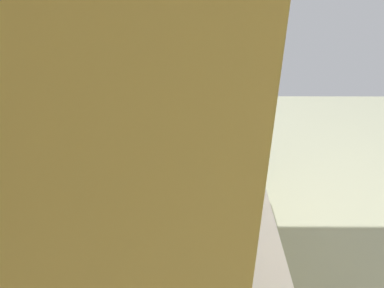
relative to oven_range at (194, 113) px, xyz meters
The scene contains 8 objects.
ground_plane 1.90m from the oven_range, 141.39° to the right, with size 5.85×5.85×0.00m, color gray.
wall_back 1.74m from the oven_range, 165.68° to the left, with size 3.77×0.12×2.75m, color beige.
counter_run 1.78m from the oven_range, behind, with size 2.97×0.66×0.89m.
window_back_wall 2.69m from the oven_range, behind, with size 0.43×0.02×0.64m.
oven_range is the anchor object (origin of this frame).
microwave 1.05m from the oven_range, behind, with size 0.46×0.35×0.29m.
bowl 1.49m from the oven_range, behind, with size 0.14×0.14×0.05m.
kettle 1.87m from the oven_range, behind, with size 0.19×0.14×0.17m.
Camera 1 is at (-1.58, 1.16, 1.91)m, focal length 33.01 mm.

